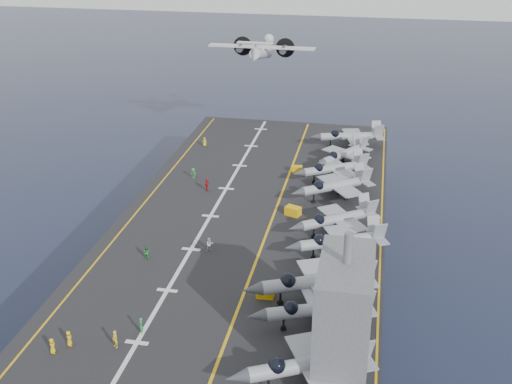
% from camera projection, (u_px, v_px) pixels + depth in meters
% --- Properties ---
extents(ground, '(500.00, 500.00, 0.00)m').
position_uv_depth(ground, '(251.00, 281.00, 96.55)').
color(ground, '#142135').
rests_on(ground, ground).
extents(hull, '(36.00, 90.00, 10.00)m').
position_uv_depth(hull, '(251.00, 252.00, 94.49)').
color(hull, '#56595E').
rests_on(hull, ground).
extents(flight_deck, '(38.00, 92.00, 0.40)m').
position_uv_depth(flight_deck, '(251.00, 221.00, 92.34)').
color(flight_deck, black).
rests_on(flight_deck, hull).
extents(foul_line, '(0.35, 90.00, 0.02)m').
position_uv_depth(foul_line, '(271.00, 221.00, 91.73)').
color(foul_line, gold).
rests_on(foul_line, flight_deck).
extents(landing_centerline, '(0.50, 90.00, 0.02)m').
position_uv_depth(landing_centerline, '(210.00, 216.00, 93.29)').
color(landing_centerline, silver).
rests_on(landing_centerline, flight_deck).
extents(deck_edge_port, '(0.25, 90.00, 0.02)m').
position_uv_depth(deck_edge_port, '(139.00, 210.00, 95.20)').
color(deck_edge_port, gold).
rests_on(deck_edge_port, flight_deck).
extents(deck_edge_stbd, '(0.25, 90.00, 0.02)m').
position_uv_depth(deck_edge_stbd, '(381.00, 231.00, 89.04)').
color(deck_edge_stbd, gold).
rests_on(deck_edge_stbd, flight_deck).
extents(island_superstructure, '(5.00, 10.00, 15.00)m').
position_uv_depth(island_superstructure, '(344.00, 304.00, 59.73)').
color(island_superstructure, '#56595E').
rests_on(island_superstructure, flight_deck).
extents(fighter_jet_0, '(16.76, 14.65, 4.88)m').
position_uv_depth(fighter_jet_0, '(309.00, 363.00, 59.82)').
color(fighter_jet_0, '#97A1A7').
rests_on(fighter_jet_0, flight_deck).
extents(fighter_jet_1, '(16.00, 13.44, 4.73)m').
position_uv_depth(fighter_jet_1, '(319.00, 308.00, 68.05)').
color(fighter_jet_1, '#A1AAB0').
rests_on(fighter_jet_1, flight_deck).
extents(fighter_jet_2, '(18.08, 15.46, 5.30)m').
position_uv_depth(fighter_jet_2, '(317.00, 280.00, 72.51)').
color(fighter_jet_2, '#8F959D').
rests_on(fighter_jet_2, flight_deck).
extents(fighter_jet_3, '(15.84, 13.71, 4.63)m').
position_uv_depth(fighter_jet_3, '(341.00, 240.00, 81.84)').
color(fighter_jet_3, '#989EA7').
rests_on(fighter_jet_3, flight_deck).
extents(fighter_jet_4, '(15.91, 14.80, 4.60)m').
position_uv_depth(fighter_jet_4, '(338.00, 218.00, 87.63)').
color(fighter_jet_4, gray).
rests_on(fighter_jet_4, flight_deck).
extents(fighter_jet_5, '(16.12, 15.01, 4.66)m').
position_uv_depth(fighter_jet_5, '(336.00, 185.00, 97.84)').
color(fighter_jet_5, gray).
rests_on(fighter_jet_5, flight_deck).
extents(fighter_jet_6, '(15.65, 14.11, 4.53)m').
position_uv_depth(fighter_jet_6, '(335.00, 168.00, 104.37)').
color(fighter_jet_6, gray).
rests_on(fighter_jet_6, flight_deck).
extents(fighter_jet_7, '(14.36, 15.47, 4.47)m').
position_uv_depth(fighter_jet_7, '(344.00, 153.00, 110.33)').
color(fighter_jet_7, '#9CA2AC').
rests_on(fighter_jet_7, flight_deck).
extents(fighter_jet_8, '(15.47, 12.25, 4.72)m').
position_uv_depth(fighter_jet_8, '(351.00, 136.00, 118.44)').
color(fighter_jet_8, '#A3A9B2').
rests_on(fighter_jet_8, flight_deck).
extents(tow_cart_a, '(2.06, 1.37, 1.22)m').
position_uv_depth(tow_cart_a, '(265.00, 292.00, 73.99)').
color(tow_cart_a, '#D99D08').
rests_on(tow_cart_a, flight_deck).
extents(tow_cart_b, '(2.52, 2.11, 1.29)m').
position_uv_depth(tow_cart_b, '(293.00, 211.00, 93.41)').
color(tow_cart_b, '#E7AA0B').
rests_on(tow_cart_b, flight_deck).
extents(tow_cart_c, '(1.88, 1.32, 1.06)m').
position_uv_depth(tow_cart_c, '(297.00, 169.00, 108.38)').
color(tow_cart_c, gold).
rests_on(tow_cart_c, flight_deck).
extents(crew_0, '(0.95, 1.18, 1.71)m').
position_uv_depth(crew_0, '(52.00, 346.00, 64.64)').
color(crew_0, yellow).
rests_on(crew_0, flight_deck).
extents(crew_1, '(1.41, 1.26, 1.97)m').
position_uv_depth(crew_1, '(115.00, 339.00, 65.42)').
color(crew_1, gold).
rests_on(crew_1, flight_deck).
extents(crew_2, '(1.13, 0.83, 1.73)m').
position_uv_depth(crew_2, '(147.00, 252.00, 81.94)').
color(crew_2, '#248932').
rests_on(crew_2, flight_deck).
extents(crew_3, '(1.25, 1.16, 1.73)m').
position_uv_depth(crew_3, '(193.00, 173.00, 105.85)').
color(crew_3, green).
rests_on(crew_3, flight_deck).
extents(crew_4, '(1.14, 1.41, 2.04)m').
position_uv_depth(crew_4, '(207.00, 185.00, 101.16)').
color(crew_4, '#B21919').
rests_on(crew_4, flight_deck).
extents(crew_5, '(1.04, 0.73, 1.66)m').
position_uv_depth(crew_5, '(205.00, 142.00, 119.82)').
color(crew_5, yellow).
rests_on(crew_5, flight_deck).
extents(crew_6, '(1.23, 1.35, 1.88)m').
position_uv_depth(crew_6, '(141.00, 326.00, 67.56)').
color(crew_6, green).
rests_on(crew_6, flight_deck).
extents(crew_7, '(1.37, 1.24, 1.90)m').
position_uv_depth(crew_7, '(210.00, 244.00, 83.64)').
color(crew_7, beige).
rests_on(crew_7, flight_deck).
extents(transport_plane, '(22.82, 15.70, 5.35)m').
position_uv_depth(transport_plane, '(262.00, 53.00, 135.17)').
color(transport_plane, silver).
extents(crew_8, '(0.95, 1.18, 1.71)m').
position_uv_depth(crew_8, '(69.00, 338.00, 65.75)').
color(crew_8, yellow).
rests_on(crew_8, flight_deck).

